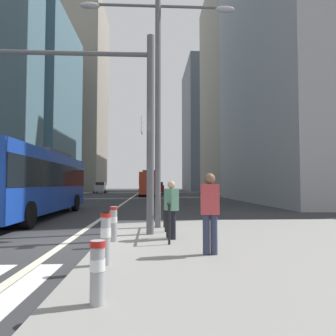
{
  "coord_description": "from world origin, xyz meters",
  "views": [
    {
      "loc": [
        2.37,
        -8.99,
        1.64
      ],
      "look_at": [
        4.7,
        35.97,
        3.9
      ],
      "focal_mm": 33.78,
      "sensor_mm": 36.0,
      "label": 1
    }
  ],
  "objects_px": {
    "city_bus_blue_oncoming": "(33,180)",
    "car_receding_far": "(158,188)",
    "bollard_front": "(97,269)",
    "bollard_left": "(106,236)",
    "car_receding_near": "(154,187)",
    "street_lamp_post": "(158,80)",
    "pedestrian_walking": "(171,207)",
    "traffic_signal_gantry": "(82,101)",
    "car_oncoming_mid": "(101,187)",
    "city_bus_red_receding": "(150,182)",
    "pedestrian_waiting": "(210,209)",
    "bollard_right": "(114,222)"
  },
  "relations": [
    {
      "from": "city_bus_blue_oncoming",
      "to": "car_receding_far",
      "type": "relative_size",
      "value": 2.84
    },
    {
      "from": "bollard_front",
      "to": "bollard_left",
      "type": "relative_size",
      "value": 0.82
    },
    {
      "from": "car_receding_near",
      "to": "street_lamp_post",
      "type": "bearing_deg",
      "value": -90.33
    },
    {
      "from": "pedestrian_walking",
      "to": "street_lamp_post",
      "type": "bearing_deg",
      "value": 97.82
    },
    {
      "from": "car_receding_far",
      "to": "traffic_signal_gantry",
      "type": "distance_m",
      "value": 44.0
    },
    {
      "from": "car_oncoming_mid",
      "to": "street_lamp_post",
      "type": "xyz_separation_m",
      "value": [
        9.31,
        -46.11,
        4.29
      ]
    },
    {
      "from": "city_bus_red_receding",
      "to": "street_lamp_post",
      "type": "bearing_deg",
      "value": -89.13
    },
    {
      "from": "car_oncoming_mid",
      "to": "car_receding_far",
      "type": "bearing_deg",
      "value": -20.69
    },
    {
      "from": "bollard_front",
      "to": "pedestrian_waiting",
      "type": "height_order",
      "value": "pedestrian_waiting"
    },
    {
      "from": "car_receding_near",
      "to": "bollard_left",
      "type": "distance_m",
      "value": 58.62
    },
    {
      "from": "street_lamp_post",
      "to": "car_receding_far",
      "type": "bearing_deg",
      "value": 88.78
    },
    {
      "from": "city_bus_red_receding",
      "to": "car_receding_near",
      "type": "bearing_deg",
      "value": 87.73
    },
    {
      "from": "car_oncoming_mid",
      "to": "city_bus_blue_oncoming",
      "type": "bearing_deg",
      "value": -85.36
    },
    {
      "from": "car_oncoming_mid",
      "to": "pedestrian_waiting",
      "type": "height_order",
      "value": "car_oncoming_mid"
    },
    {
      "from": "city_bus_blue_oncoming",
      "to": "bollard_right",
      "type": "height_order",
      "value": "city_bus_blue_oncoming"
    },
    {
      "from": "bollard_left",
      "to": "bollard_right",
      "type": "height_order",
      "value": "bollard_left"
    },
    {
      "from": "bollard_left",
      "to": "street_lamp_post",
      "type": "bearing_deg",
      "value": 78.07
    },
    {
      "from": "city_bus_red_receding",
      "to": "bollard_right",
      "type": "height_order",
      "value": "city_bus_red_receding"
    },
    {
      "from": "bollard_left",
      "to": "car_oncoming_mid",
      "type": "bearing_deg",
      "value": 99.17
    },
    {
      "from": "car_receding_near",
      "to": "bollard_right",
      "type": "relative_size",
      "value": 5.03
    },
    {
      "from": "car_receding_near",
      "to": "street_lamp_post",
      "type": "relative_size",
      "value": 0.56
    },
    {
      "from": "pedestrian_waiting",
      "to": "bollard_front",
      "type": "bearing_deg",
      "value": -125.41
    },
    {
      "from": "city_bus_blue_oncoming",
      "to": "pedestrian_walking",
      "type": "bearing_deg",
      "value": -48.23
    },
    {
      "from": "city_bus_red_receding",
      "to": "bollard_front",
      "type": "distance_m",
      "value": 40.01
    },
    {
      "from": "city_bus_red_receding",
      "to": "pedestrian_waiting",
      "type": "xyz_separation_m",
      "value": [
        1.52,
        -37.32,
        -0.73
      ]
    },
    {
      "from": "city_bus_blue_oncoming",
      "to": "traffic_signal_gantry",
      "type": "relative_size",
      "value": 1.94
    },
    {
      "from": "city_bus_red_receding",
      "to": "city_bus_blue_oncoming",
      "type": "bearing_deg",
      "value": -100.86
    },
    {
      "from": "bollard_front",
      "to": "pedestrian_walking",
      "type": "distance_m",
      "value": 4.76
    },
    {
      "from": "car_receding_near",
      "to": "bollard_right",
      "type": "distance_m",
      "value": 56.24
    },
    {
      "from": "car_receding_near",
      "to": "pedestrian_waiting",
      "type": "bearing_deg",
      "value": -89.3
    },
    {
      "from": "city_bus_red_receding",
      "to": "street_lamp_post",
      "type": "xyz_separation_m",
      "value": [
        0.5,
        -33.06,
        3.45
      ]
    },
    {
      "from": "city_bus_blue_oncoming",
      "to": "car_oncoming_mid",
      "type": "relative_size",
      "value": 2.77
    },
    {
      "from": "car_receding_far",
      "to": "pedestrian_walking",
      "type": "height_order",
      "value": "car_receding_far"
    },
    {
      "from": "car_receding_near",
      "to": "traffic_signal_gantry",
      "type": "height_order",
      "value": "traffic_signal_gantry"
    },
    {
      "from": "pedestrian_walking",
      "to": "pedestrian_waiting",
      "type": "bearing_deg",
      "value": -69.87
    },
    {
      "from": "traffic_signal_gantry",
      "to": "bollard_left",
      "type": "xyz_separation_m",
      "value": [
        1.22,
        -3.49,
        -3.43
      ]
    },
    {
      "from": "bollard_front",
      "to": "pedestrian_walking",
      "type": "bearing_deg",
      "value": 75.31
    },
    {
      "from": "car_receding_far",
      "to": "bollard_right",
      "type": "distance_m",
      "value": 44.92
    },
    {
      "from": "street_lamp_post",
      "to": "pedestrian_walking",
      "type": "height_order",
      "value": "street_lamp_post"
    },
    {
      "from": "city_bus_blue_oncoming",
      "to": "bollard_front",
      "type": "xyz_separation_m",
      "value": [
        5.07,
        -11.6,
        -1.25
      ]
    },
    {
      "from": "bollard_front",
      "to": "bollard_right",
      "type": "bearing_deg",
      "value": 94.21
    },
    {
      "from": "pedestrian_waiting",
      "to": "street_lamp_post",
      "type": "bearing_deg",
      "value": 103.51
    },
    {
      "from": "city_bus_red_receding",
      "to": "bollard_left",
      "type": "xyz_separation_m",
      "value": [
        -0.56,
        -38.07,
        -1.16
      ]
    },
    {
      "from": "car_oncoming_mid",
      "to": "car_receding_far",
      "type": "height_order",
      "value": "same"
    },
    {
      "from": "city_bus_red_receding",
      "to": "pedestrian_waiting",
      "type": "bearing_deg",
      "value": -87.66
    },
    {
      "from": "bollard_front",
      "to": "pedestrian_walking",
      "type": "relative_size",
      "value": 0.5
    },
    {
      "from": "bollard_front",
      "to": "car_receding_far",
      "type": "bearing_deg",
      "value": 87.93
    },
    {
      "from": "street_lamp_post",
      "to": "bollard_right",
      "type": "xyz_separation_m",
      "value": [
        -1.2,
        -2.62,
        -4.64
      ]
    },
    {
      "from": "bollard_front",
      "to": "bollard_left",
      "type": "distance_m",
      "value": 1.93
    },
    {
      "from": "traffic_signal_gantry",
      "to": "bollard_left",
      "type": "distance_m",
      "value": 5.04
    }
  ]
}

